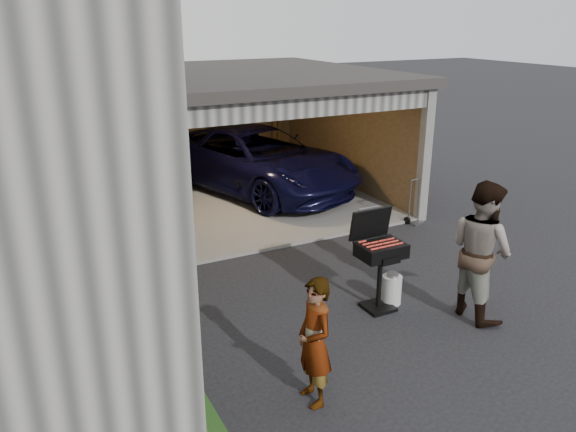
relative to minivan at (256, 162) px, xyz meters
name	(u,v)px	position (x,y,z in m)	size (l,w,h in m)	color
ground	(360,355)	(-1.70, -6.90, -0.74)	(80.00, 80.00, 0.00)	black
garage	(219,118)	(-0.94, -0.11, 1.13)	(6.80, 6.30, 2.90)	#605E59
minivan	(256,162)	(0.00, 0.00, 0.00)	(2.47, 5.35, 1.49)	black
woman	(315,342)	(-2.65, -7.40, -0.01)	(0.54, 0.35, 1.47)	#C5E3F7
man	(481,250)	(0.32, -6.78, 0.24)	(0.95, 0.74, 1.96)	#49211D
bbq_grill	(380,253)	(-0.80, -6.00, 0.12)	(0.65, 0.57, 1.45)	black
propane_tank	(392,290)	(-0.53, -5.98, -0.53)	(0.29, 0.29, 0.43)	silver
plywood_panel	(146,332)	(-4.10, -5.93, -0.28)	(0.04, 0.84, 0.94)	brown
hand_truck	(415,214)	(1.98, -3.44, -0.56)	(0.41, 0.35, 0.94)	slate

